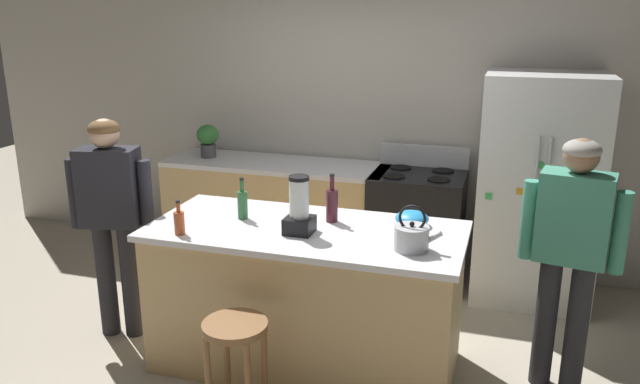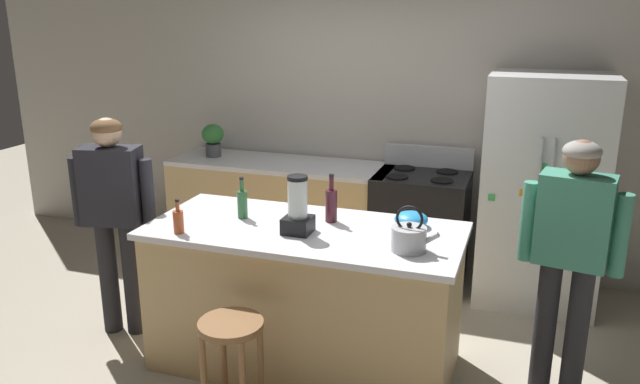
# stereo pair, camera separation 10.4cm
# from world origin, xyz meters

# --- Properties ---
(ground_plane) EXTENTS (14.00, 14.00, 0.00)m
(ground_plane) POSITION_xyz_m (0.00, 0.00, 0.00)
(ground_plane) COLOR #B2A893
(back_wall) EXTENTS (8.00, 0.10, 2.70)m
(back_wall) POSITION_xyz_m (0.00, 1.95, 1.35)
(back_wall) COLOR #BCB7AD
(back_wall) RESTS_ON ground_plane
(kitchen_island) EXTENTS (1.97, 0.91, 0.96)m
(kitchen_island) POSITION_xyz_m (0.00, 0.00, 0.48)
(kitchen_island) COLOR tan
(kitchen_island) RESTS_ON ground_plane
(back_counter_run) EXTENTS (2.00, 0.64, 0.96)m
(back_counter_run) POSITION_xyz_m (-0.80, 1.55, 0.48)
(back_counter_run) COLOR tan
(back_counter_run) RESTS_ON ground_plane
(refrigerator) EXTENTS (0.90, 0.73, 1.81)m
(refrigerator) POSITION_xyz_m (1.41, 1.50, 0.91)
(refrigerator) COLOR silver
(refrigerator) RESTS_ON ground_plane
(stove_range) EXTENTS (0.76, 0.65, 1.14)m
(stove_range) POSITION_xyz_m (0.47, 1.52, 0.49)
(stove_range) COLOR black
(stove_range) RESTS_ON ground_plane
(person_by_island_left) EXTENTS (0.60, 0.30, 1.58)m
(person_by_island_left) POSITION_xyz_m (-1.40, -0.02, 0.95)
(person_by_island_left) COLOR #26262B
(person_by_island_left) RESTS_ON ground_plane
(person_by_sink_right) EXTENTS (0.60, 0.29, 1.58)m
(person_by_sink_right) POSITION_xyz_m (1.57, 0.22, 0.96)
(person_by_sink_right) COLOR #26262B
(person_by_sink_right) RESTS_ON ground_plane
(bar_stool) EXTENTS (0.36, 0.36, 0.64)m
(bar_stool) POSITION_xyz_m (-0.16, -0.72, 0.50)
(bar_stool) COLOR brown
(bar_stool) RESTS_ON ground_plane
(potted_plant) EXTENTS (0.20, 0.20, 0.30)m
(potted_plant) POSITION_xyz_m (-1.46, 1.55, 1.13)
(potted_plant) COLOR #4C4C51
(potted_plant) RESTS_ON back_counter_run
(blender_appliance) EXTENTS (0.17, 0.17, 0.36)m
(blender_appliance) POSITION_xyz_m (-0.01, -0.09, 1.11)
(blender_appliance) COLOR black
(blender_appliance) RESTS_ON kitchen_island
(bottle_wine) EXTENTS (0.08, 0.08, 0.32)m
(bottle_wine) POSITION_xyz_m (0.12, 0.17, 1.07)
(bottle_wine) COLOR #471923
(bottle_wine) RESTS_ON kitchen_island
(bottle_olive_oil) EXTENTS (0.07, 0.07, 0.28)m
(bottle_olive_oil) POSITION_xyz_m (-0.45, 0.05, 1.06)
(bottle_olive_oil) COLOR #2D6638
(bottle_olive_oil) RESTS_ON kitchen_island
(bottle_cooking_sauce) EXTENTS (0.06, 0.06, 0.22)m
(bottle_cooking_sauce) POSITION_xyz_m (-0.69, -0.33, 1.03)
(bottle_cooking_sauce) COLOR #B24C26
(bottle_cooking_sauce) RESTS_ON kitchen_island
(mixing_bowl) EXTENTS (0.21, 0.21, 0.10)m
(mixing_bowl) POSITION_xyz_m (0.62, 0.24, 1.00)
(mixing_bowl) COLOR #268CD8
(mixing_bowl) RESTS_ON kitchen_island
(tea_kettle) EXTENTS (0.28, 0.20, 0.27)m
(tea_kettle) POSITION_xyz_m (0.69, -0.16, 1.03)
(tea_kettle) COLOR #B7BABF
(tea_kettle) RESTS_ON kitchen_island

